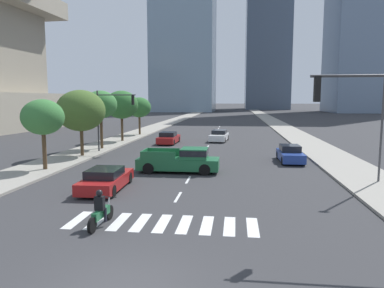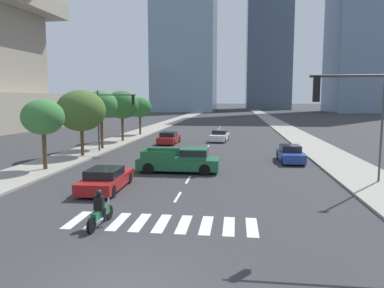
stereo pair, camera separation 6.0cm
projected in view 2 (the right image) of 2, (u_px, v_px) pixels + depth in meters
name	position (u px, v px, depth m)	size (l,w,h in m)	color
ground_plane	(123.00, 288.00, 9.62)	(800.00, 800.00, 0.00)	#333335
sidewalk_east	(314.00, 146.00, 37.83)	(4.00, 260.00, 0.15)	gray
sidewalk_west	(110.00, 143.00, 40.50)	(4.00, 260.00, 0.15)	gray
crosswalk_near	(162.00, 223.00, 14.65)	(7.65, 2.21, 0.01)	silver
lane_divider_center	(211.00, 142.00, 42.23)	(0.14, 50.00, 0.01)	silver
motorcycle_lead	(100.00, 212.00, 14.28)	(0.70, 2.22, 1.49)	black
pickup_truck	(182.00, 160.00, 24.82)	(5.55, 2.03, 1.67)	#1E6038
sedan_blue_0	(290.00, 154.00, 28.93)	(1.80, 4.28, 1.33)	navy
sedan_white_1	(220.00, 136.00, 43.08)	(2.24, 4.52, 1.33)	silver
sedan_red_2	(169.00, 138.00, 40.79)	(2.01, 4.55, 1.33)	maroon
sedan_red_3	(106.00, 179.00, 20.07)	(2.03, 4.74, 1.22)	maroon
traffic_signal_far	(112.00, 110.00, 33.45)	(3.92, 0.28, 5.61)	#333335
street_lamp_east	(384.00, 93.00, 20.82)	(0.50, 0.24, 9.14)	#3F3F42
street_tree_nearest	(43.00, 117.00, 24.81)	(2.87, 2.87, 4.83)	#4C3823
street_tree_second	(81.00, 111.00, 30.88)	(4.13, 4.13, 5.61)	#4C3823
street_tree_third	(101.00, 105.00, 35.39)	(3.18, 3.18, 5.66)	#4C3823
street_tree_fourth	(122.00, 105.00, 41.86)	(3.80, 3.80, 5.80)	#4C3823
street_tree_fifth	(140.00, 107.00, 49.57)	(3.21, 3.21, 5.07)	#4C3823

